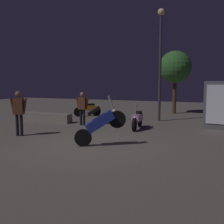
{
  "coord_description": "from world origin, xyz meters",
  "views": [
    {
      "loc": [
        3.8,
        -7.38,
        2.07
      ],
      "look_at": [
        0.3,
        1.11,
        1.0
      ],
      "focal_mm": 41.73,
      "sensor_mm": 36.0,
      "label": 1
    }
  ],
  "objects_px": {
    "motorcycle_blue_foreground": "(100,123)",
    "motorcycle_pink_parked_left": "(137,119)",
    "streetlamp_near": "(160,52)",
    "person_bystander_far": "(82,106)",
    "motorcycle_orange_parked_right": "(88,109)",
    "person_rider_beside": "(19,109)",
    "kiosk_billboard": "(224,105)"
  },
  "relations": [
    {
      "from": "streetlamp_near",
      "to": "kiosk_billboard",
      "type": "bearing_deg",
      "value": -24.0
    },
    {
      "from": "motorcycle_blue_foreground",
      "to": "motorcycle_pink_parked_left",
      "type": "relative_size",
      "value": 0.98
    },
    {
      "from": "motorcycle_blue_foreground",
      "to": "streetlamp_near",
      "type": "height_order",
      "value": "streetlamp_near"
    },
    {
      "from": "motorcycle_orange_parked_right",
      "to": "kiosk_billboard",
      "type": "height_order",
      "value": "kiosk_billboard"
    },
    {
      "from": "motorcycle_blue_foreground",
      "to": "streetlamp_near",
      "type": "distance_m",
      "value": 6.75
    },
    {
      "from": "motorcycle_orange_parked_right",
      "to": "person_bystander_far",
      "type": "bearing_deg",
      "value": 72.76
    },
    {
      "from": "streetlamp_near",
      "to": "motorcycle_orange_parked_right",
      "type": "bearing_deg",
      "value": 176.44
    },
    {
      "from": "kiosk_billboard",
      "to": "motorcycle_pink_parked_left",
      "type": "bearing_deg",
      "value": 26.71
    },
    {
      "from": "motorcycle_blue_foreground",
      "to": "motorcycle_pink_parked_left",
      "type": "distance_m",
      "value": 3.41
    },
    {
      "from": "person_bystander_far",
      "to": "motorcycle_orange_parked_right",
      "type": "bearing_deg",
      "value": 17.95
    },
    {
      "from": "streetlamp_near",
      "to": "kiosk_billboard",
      "type": "distance_m",
      "value": 4.23
    },
    {
      "from": "motorcycle_pink_parked_left",
      "to": "streetlamp_near",
      "type": "height_order",
      "value": "streetlamp_near"
    },
    {
      "from": "motorcycle_orange_parked_right",
      "to": "motorcycle_blue_foreground",
      "type": "bearing_deg",
      "value": 80.13
    },
    {
      "from": "motorcycle_pink_parked_left",
      "to": "person_bystander_far",
      "type": "height_order",
      "value": "person_bystander_far"
    },
    {
      "from": "motorcycle_blue_foreground",
      "to": "person_rider_beside",
      "type": "xyz_separation_m",
      "value": [
        -3.54,
        0.27,
        0.28
      ]
    },
    {
      "from": "motorcycle_pink_parked_left",
      "to": "person_rider_beside",
      "type": "bearing_deg",
      "value": -54.45
    },
    {
      "from": "motorcycle_blue_foreground",
      "to": "person_bystander_far",
      "type": "distance_m",
      "value": 4.2
    },
    {
      "from": "motorcycle_blue_foreground",
      "to": "person_bystander_far",
      "type": "xyz_separation_m",
      "value": [
        -2.5,
        3.37,
        0.19
      ]
    },
    {
      "from": "person_bystander_far",
      "to": "streetlamp_near",
      "type": "bearing_deg",
      "value": -54.31
    },
    {
      "from": "motorcycle_blue_foreground",
      "to": "kiosk_billboard",
      "type": "bearing_deg",
      "value": 23.77
    },
    {
      "from": "motorcycle_orange_parked_right",
      "to": "person_rider_beside",
      "type": "xyz_separation_m",
      "value": [
        0.26,
        -6.09,
        0.59
      ]
    },
    {
      "from": "motorcycle_pink_parked_left",
      "to": "person_rider_beside",
      "type": "relative_size",
      "value": 0.97
    },
    {
      "from": "motorcycle_pink_parked_left",
      "to": "kiosk_billboard",
      "type": "bearing_deg",
      "value": 106.74
    },
    {
      "from": "kiosk_billboard",
      "to": "streetlamp_near",
      "type": "bearing_deg",
      "value": -18.13
    },
    {
      "from": "motorcycle_orange_parked_right",
      "to": "person_rider_beside",
      "type": "distance_m",
      "value": 6.13
    },
    {
      "from": "motorcycle_blue_foreground",
      "to": "kiosk_billboard",
      "type": "relative_size",
      "value": 0.78
    },
    {
      "from": "person_rider_beside",
      "to": "kiosk_billboard",
      "type": "distance_m",
      "value": 8.49
    },
    {
      "from": "motorcycle_blue_foreground",
      "to": "streetlamp_near",
      "type": "bearing_deg",
      "value": 56.22
    },
    {
      "from": "motorcycle_blue_foreground",
      "to": "motorcycle_orange_parked_right",
      "type": "height_order",
      "value": "motorcycle_blue_foreground"
    },
    {
      "from": "motorcycle_blue_foreground",
      "to": "motorcycle_pink_parked_left",
      "type": "bearing_deg",
      "value": 58.08
    },
    {
      "from": "person_rider_beside",
      "to": "kiosk_billboard",
      "type": "bearing_deg",
      "value": -80.53
    },
    {
      "from": "motorcycle_orange_parked_right",
      "to": "streetlamp_near",
      "type": "height_order",
      "value": "streetlamp_near"
    }
  ]
}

